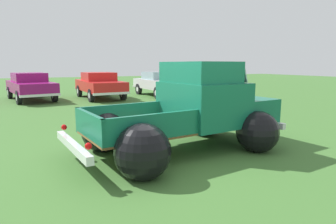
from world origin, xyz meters
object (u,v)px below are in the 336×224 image
Objects in this scene: show_car_1 at (100,84)px; lane_cone_0 at (186,111)px; vintage_pickup_truck at (193,115)px; spectator_1 at (210,82)px; show_car_0 at (30,85)px; spectator_0 at (197,88)px; show_car_2 at (160,83)px; lane_cone_1 at (156,120)px.

lane_cone_0 is (1.24, -7.73, -0.47)m from show_car_1.
vintage_pickup_truck is 8.89m from spectator_1.
show_car_0 is 7.78× the size of lane_cone_0.
lane_cone_0 is at bearing -167.88° from spectator_0.
spectator_1 is 2.73× the size of lane_cone_0.
show_car_1 is 7.18m from spectator_0.
spectator_0 reaches higher than spectator_1.
show_car_0 is at bearing 119.28° from lane_cone_0.
show_car_0 is 2.80× the size of spectator_0.
spectator_1 reaches higher than show_car_1.
lane_cone_0 is (1.44, 2.95, -0.45)m from vintage_pickup_truck.
spectator_1 is at bearing 47.01° from vintage_pickup_truck.
show_car_2 is at bearing 72.33° from show_car_0.
spectator_1 is at bearing 48.51° from lane_cone_0.
show_car_2 is 3.59m from spectator_1.
vintage_pickup_truck is 2.75× the size of spectator_0.
lane_cone_0 is at bearing 34.10° from lane_cone_1.
spectator_0 reaches higher than show_car_0.
spectator_1 is (5.20, 7.20, 0.23)m from vintage_pickup_truck.
spectator_0 is 4.37m from spectator_1.
spectator_1 is (8.49, -4.18, 0.20)m from show_car_0.
lane_cone_0 is (4.73, -8.43, -0.47)m from show_car_0.
spectator_1 is (5.00, -3.48, 0.20)m from show_car_1.
spectator_0 is at bearing 43.00° from lane_cone_0.
spectator_1 is at bearing 44.94° from lane_cone_1.
vintage_pickup_truck is 4.54m from spectator_0.
vintage_pickup_truck reaches higher than show_car_1.
vintage_pickup_truck reaches higher than spectator_1.
show_car_1 is at bearing 76.97° from spectator_0.
vintage_pickup_truck is 2.80× the size of spectator_1.
vintage_pickup_truck is at bearing -22.23° from show_car_2.
spectator_0 is 3.26m from lane_cone_1.
lane_cone_1 is (-1.55, -1.05, 0.00)m from lane_cone_0.
vintage_pickup_truck reaches higher than show_car_2.
show_car_0 reaches higher than lane_cone_1.
show_car_2 reaches higher than lane_cone_0.
spectator_1 reaches higher than lane_cone_1.
lane_cone_1 is at bearing 86.27° from vintage_pickup_truck.
show_car_1 is (3.49, -0.70, -0.00)m from show_car_0.
vintage_pickup_truck is 11.84m from show_car_0.
show_car_2 is 7.01× the size of lane_cone_1.
spectator_0 is (2.40, 3.84, 0.25)m from vintage_pickup_truck.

